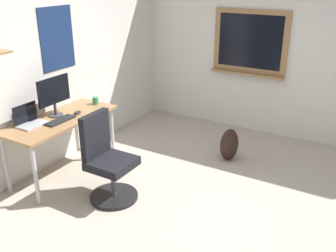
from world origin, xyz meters
name	(u,v)px	position (x,y,z in m)	size (l,w,h in m)	color
ground_plane	(228,221)	(0.00, 0.00, 0.00)	(5.20, 5.20, 0.00)	#ADA393
wall_back	(37,63)	(-0.01, 2.45, 1.30)	(5.00, 0.30, 2.60)	silver
wall_right	(300,49)	(2.45, 0.03, 1.30)	(0.22, 5.00, 2.60)	silver
desk	(61,124)	(-0.10, 2.08, 0.64)	(1.39, 0.58, 0.72)	#997047
office_chair	(107,163)	(-0.24, 1.30, 0.41)	(0.52, 0.52, 0.95)	black
laptop	(30,120)	(-0.41, 2.22, 0.78)	(0.31, 0.21, 0.23)	#ADAFB5
monitor_primary	(54,94)	(-0.06, 2.17, 0.99)	(0.46, 0.17, 0.46)	#38383D
keyboard	(60,120)	(-0.17, 2.01, 0.73)	(0.37, 0.13, 0.02)	black
computer_mouse	(78,112)	(0.11, 2.01, 0.74)	(0.10, 0.06, 0.03)	#262628
coffee_mug	(95,101)	(0.50, 2.06, 0.77)	(0.08, 0.08, 0.09)	#338C4C
backpack	(229,144)	(1.27, 0.52, 0.21)	(0.32, 0.22, 0.42)	black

